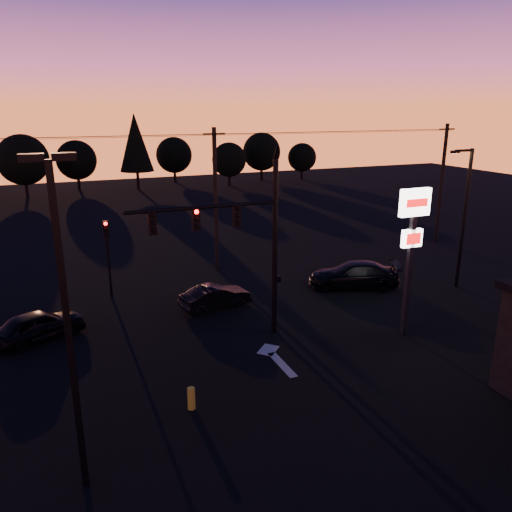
{
  "coord_description": "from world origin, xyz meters",
  "views": [
    {
      "loc": [
        -7.54,
        -15.53,
        10.15
      ],
      "look_at": [
        1.0,
        5.0,
        3.5
      ],
      "focal_mm": 35.0,
      "sensor_mm": 36.0,
      "label": 1
    }
  ],
  "objects_px": {
    "streetlight": "(463,213)",
    "car_right": "(354,275)",
    "parking_lot_light": "(66,310)",
    "car_left": "(39,325)",
    "pylon_sign": "(412,231)",
    "bollard": "(191,398)",
    "secondary_signal": "(107,248)",
    "traffic_signal_mast": "(241,233)",
    "car_mid": "(216,297)"
  },
  "relations": [
    {
      "from": "secondary_signal",
      "to": "parking_lot_light",
      "type": "height_order",
      "value": "parking_lot_light"
    },
    {
      "from": "secondary_signal",
      "to": "streetlight",
      "type": "relative_size",
      "value": 0.54
    },
    {
      "from": "parking_lot_light",
      "to": "car_right",
      "type": "xyz_separation_m",
      "value": [
        15.81,
        10.73,
        -4.52
      ]
    },
    {
      "from": "streetlight",
      "to": "car_right",
      "type": "height_order",
      "value": "streetlight"
    },
    {
      "from": "pylon_sign",
      "to": "car_right",
      "type": "relative_size",
      "value": 1.31
    },
    {
      "from": "streetlight",
      "to": "car_right",
      "type": "xyz_separation_m",
      "value": [
        -5.6,
        2.23,
        -3.67
      ]
    },
    {
      "from": "streetlight",
      "to": "pylon_sign",
      "type": "bearing_deg",
      "value": -149.92
    },
    {
      "from": "traffic_signal_mast",
      "to": "pylon_sign",
      "type": "height_order",
      "value": "traffic_signal_mast"
    },
    {
      "from": "car_mid",
      "to": "car_right",
      "type": "bearing_deg",
      "value": -100.37
    },
    {
      "from": "traffic_signal_mast",
      "to": "car_left",
      "type": "height_order",
      "value": "traffic_signal_mast"
    },
    {
      "from": "parking_lot_light",
      "to": "bollard",
      "type": "distance_m",
      "value": 6.58
    },
    {
      "from": "bollard",
      "to": "car_right",
      "type": "height_order",
      "value": "car_right"
    },
    {
      "from": "car_left",
      "to": "parking_lot_light",
      "type": "bearing_deg",
      "value": 162.92
    },
    {
      "from": "car_left",
      "to": "car_right",
      "type": "bearing_deg",
      "value": -112.21
    },
    {
      "from": "car_right",
      "to": "parking_lot_light",
      "type": "bearing_deg",
      "value": -31.78
    },
    {
      "from": "parking_lot_light",
      "to": "streetlight",
      "type": "bearing_deg",
      "value": 21.65
    },
    {
      "from": "traffic_signal_mast",
      "to": "car_left",
      "type": "xyz_separation_m",
      "value": [
        -8.57,
        3.35,
        -4.25
      ]
    },
    {
      "from": "bollard",
      "to": "car_left",
      "type": "bearing_deg",
      "value": 121.62
    },
    {
      "from": "pylon_sign",
      "to": "car_left",
      "type": "height_order",
      "value": "pylon_sign"
    },
    {
      "from": "parking_lot_light",
      "to": "car_left",
      "type": "xyz_separation_m",
      "value": [
        -1.17,
        10.35,
        -4.58
      ]
    },
    {
      "from": "car_right",
      "to": "traffic_signal_mast",
      "type": "bearing_deg",
      "value": -41.97
    },
    {
      "from": "streetlight",
      "to": "car_mid",
      "type": "bearing_deg",
      "value": 170.5
    },
    {
      "from": "traffic_signal_mast",
      "to": "car_left",
      "type": "distance_m",
      "value": 10.13
    },
    {
      "from": "pylon_sign",
      "to": "car_right",
      "type": "height_order",
      "value": "pylon_sign"
    },
    {
      "from": "traffic_signal_mast",
      "to": "pylon_sign",
      "type": "bearing_deg",
      "value": -19.36
    },
    {
      "from": "bollard",
      "to": "car_mid",
      "type": "distance_m",
      "value": 9.21
    },
    {
      "from": "streetlight",
      "to": "car_mid",
      "type": "distance_m",
      "value": 14.71
    },
    {
      "from": "pylon_sign",
      "to": "car_mid",
      "type": "distance_m",
      "value": 10.46
    },
    {
      "from": "streetlight",
      "to": "car_left",
      "type": "relative_size",
      "value": 1.98
    },
    {
      "from": "traffic_signal_mast",
      "to": "secondary_signal",
      "type": "distance_m",
      "value": 9.19
    },
    {
      "from": "car_right",
      "to": "bollard",
      "type": "bearing_deg",
      "value": -31.37
    },
    {
      "from": "traffic_signal_mast",
      "to": "bollard",
      "type": "bearing_deg",
      "value": -128.69
    },
    {
      "from": "car_right",
      "to": "pylon_sign",
      "type": "bearing_deg",
      "value": 12.18
    },
    {
      "from": "car_left",
      "to": "streetlight",
      "type": "bearing_deg",
      "value": -118.19
    },
    {
      "from": "parking_lot_light",
      "to": "pylon_sign",
      "type": "relative_size",
      "value": 1.34
    },
    {
      "from": "bollard",
      "to": "car_left",
      "type": "relative_size",
      "value": 0.2
    },
    {
      "from": "parking_lot_light",
      "to": "pylon_sign",
      "type": "height_order",
      "value": "parking_lot_light"
    },
    {
      "from": "traffic_signal_mast",
      "to": "bollard",
      "type": "xyz_separation_m",
      "value": [
        -3.68,
        -4.59,
        -4.53
      ]
    },
    {
      "from": "traffic_signal_mast",
      "to": "pylon_sign",
      "type": "distance_m",
      "value": 7.52
    },
    {
      "from": "bollard",
      "to": "car_mid",
      "type": "bearing_deg",
      "value": 66.53
    },
    {
      "from": "pylon_sign",
      "to": "bollard",
      "type": "relative_size",
      "value": 8.39
    },
    {
      "from": "secondary_signal",
      "to": "traffic_signal_mast",
      "type": "bearing_deg",
      "value": -56.81
    },
    {
      "from": "parking_lot_light",
      "to": "pylon_sign",
      "type": "bearing_deg",
      "value": 17.23
    },
    {
      "from": "bollard",
      "to": "car_mid",
      "type": "xyz_separation_m",
      "value": [
        3.67,
        8.44,
        0.21
      ]
    },
    {
      "from": "parking_lot_light",
      "to": "secondary_signal",
      "type": "bearing_deg",
      "value": 80.21
    },
    {
      "from": "pylon_sign",
      "to": "streetlight",
      "type": "relative_size",
      "value": 0.85
    },
    {
      "from": "traffic_signal_mast",
      "to": "parking_lot_light",
      "type": "relative_size",
      "value": 0.94
    },
    {
      "from": "bollard",
      "to": "secondary_signal",
      "type": "bearing_deg",
      "value": 95.79
    },
    {
      "from": "traffic_signal_mast",
      "to": "streetlight",
      "type": "relative_size",
      "value": 1.07
    },
    {
      "from": "bollard",
      "to": "traffic_signal_mast",
      "type": "bearing_deg",
      "value": 51.31
    }
  ]
}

